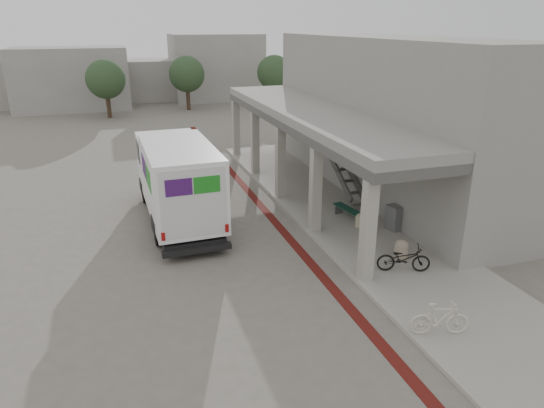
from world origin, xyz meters
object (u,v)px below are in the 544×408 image
object	(u,v)px
bicycle_cream	(440,319)
bicycle_black	(404,259)
bench	(350,212)
utility_cabinet	(394,218)
fedex_truck	(177,179)

from	to	relation	value
bicycle_cream	bicycle_black	bearing A→B (deg)	-0.36
bench	utility_cabinet	distance (m)	1.84
utility_cabinet	bicycle_black	size ratio (longest dim) A/B	0.57
bench	bicycle_black	xyz separation A→B (m)	(-0.36, -4.46, 0.13)
bicycle_black	bicycle_cream	world-z (taller)	bicycle_cream
utility_cabinet	bicycle_cream	distance (m)	6.71
bench	bicycle_cream	bearing A→B (deg)	-109.44
bench	bicycle_black	distance (m)	4.47
bicycle_black	bicycle_cream	size ratio (longest dim) A/B	1.11
fedex_truck	bench	distance (m)	7.03
fedex_truck	bicycle_black	xyz separation A→B (m)	(6.12, -6.81, -1.21)
bench	utility_cabinet	world-z (taller)	utility_cabinet
utility_cabinet	bicycle_black	xyz separation A→B (m)	(-1.51, -3.02, -0.04)
bicycle_black	bicycle_cream	xyz separation A→B (m)	(-0.99, -3.20, 0.02)
fedex_truck	utility_cabinet	bearing A→B (deg)	-27.56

